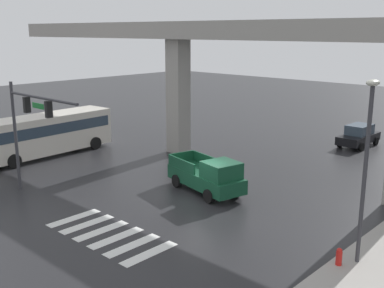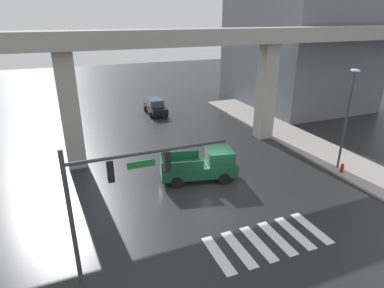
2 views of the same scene
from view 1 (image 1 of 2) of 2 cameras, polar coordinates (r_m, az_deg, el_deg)
ground_plane at (r=25.51m, az=0.60°, el=-6.88°), size 120.00×120.00×0.00m
crosswalk_stripes at (r=21.84m, az=-10.10°, el=-10.73°), size 6.05×2.80×0.01m
elevated_overpass at (r=29.33m, az=9.92°, el=12.08°), size 54.19×2.52×9.55m
pickup_truck at (r=26.35m, az=2.03°, el=-3.94°), size 5.39×2.97×2.08m
city_bus at (r=35.57m, az=-17.76°, el=1.27°), size 3.18×10.91×2.99m
sedan_black at (r=39.34m, az=19.58°, el=0.97°), size 2.02×4.33×1.72m
traffic_signal_mast at (r=26.58m, az=-19.20°, el=3.02°), size 6.49×0.32×6.20m
street_lamp_near_corner at (r=18.48m, az=20.45°, el=-0.95°), size 0.44×0.70×7.24m
fire_hydrant at (r=19.37m, az=17.40°, el=-13.08°), size 0.24×0.24×0.85m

